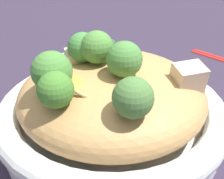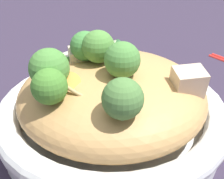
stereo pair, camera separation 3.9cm
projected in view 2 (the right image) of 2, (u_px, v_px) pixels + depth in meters
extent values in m
plane|color=#30263A|center=(112.00, 135.00, 0.43)|extent=(3.00, 3.00, 0.00)
cylinder|color=white|center=(112.00, 128.00, 0.42)|extent=(0.28, 0.28, 0.02)
torus|color=white|center=(112.00, 111.00, 0.41)|extent=(0.30, 0.30, 0.03)
ellipsoid|color=tan|center=(112.00, 95.00, 0.39)|extent=(0.24, 0.24, 0.08)
torus|color=tan|center=(113.00, 84.00, 0.38)|extent=(0.09, 0.09, 0.03)
torus|color=tan|center=(116.00, 83.00, 0.38)|extent=(0.07, 0.07, 0.03)
torus|color=tan|center=(83.00, 87.00, 0.36)|extent=(0.08, 0.08, 0.03)
torus|color=tan|center=(154.00, 76.00, 0.40)|extent=(0.06, 0.06, 0.02)
cone|color=#8CAE73|center=(97.00, 65.00, 0.38)|extent=(0.02, 0.02, 0.02)
sphere|color=#4F863A|center=(97.00, 47.00, 0.37)|extent=(0.04, 0.04, 0.04)
cone|color=#8DAF69|center=(51.00, 88.00, 0.35)|extent=(0.03, 0.03, 0.02)
sphere|color=#4A8439|center=(49.00, 68.00, 0.34)|extent=(0.06, 0.06, 0.05)
cone|color=#9AB374|center=(122.00, 119.00, 0.31)|extent=(0.03, 0.03, 0.02)
sphere|color=#4C783B|center=(123.00, 99.00, 0.29)|extent=(0.06, 0.06, 0.04)
cone|color=#99B469|center=(122.00, 77.00, 0.36)|extent=(0.02, 0.02, 0.01)
sphere|color=#4B843C|center=(122.00, 60.00, 0.34)|extent=(0.06, 0.06, 0.04)
cone|color=#97B372|center=(51.00, 105.00, 0.33)|extent=(0.02, 0.02, 0.02)
sphere|color=#457E2D|center=(49.00, 87.00, 0.32)|extent=(0.05, 0.05, 0.04)
cone|color=#97B668|center=(87.00, 60.00, 0.40)|extent=(0.02, 0.02, 0.01)
sphere|color=#43843D|center=(86.00, 45.00, 0.39)|extent=(0.05, 0.05, 0.04)
cylinder|color=orange|center=(126.00, 95.00, 0.32)|extent=(0.04, 0.04, 0.02)
cylinder|color=orange|center=(104.00, 49.00, 0.44)|extent=(0.03, 0.03, 0.02)
cylinder|color=orange|center=(135.00, 96.00, 0.32)|extent=(0.03, 0.03, 0.02)
cylinder|color=orange|center=(69.00, 82.00, 0.35)|extent=(0.04, 0.04, 0.02)
cylinder|color=beige|center=(71.00, 55.00, 0.42)|extent=(0.04, 0.04, 0.02)
torus|color=#37652F|center=(71.00, 55.00, 0.42)|extent=(0.05, 0.05, 0.02)
cylinder|color=beige|center=(110.00, 49.00, 0.43)|extent=(0.04, 0.04, 0.02)
torus|color=#2B5A31|center=(110.00, 49.00, 0.43)|extent=(0.05, 0.05, 0.03)
cube|color=#C7B591|center=(79.00, 56.00, 0.40)|extent=(0.04, 0.04, 0.02)
cube|color=#CEB094|center=(188.00, 82.00, 0.36)|extent=(0.05, 0.05, 0.04)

